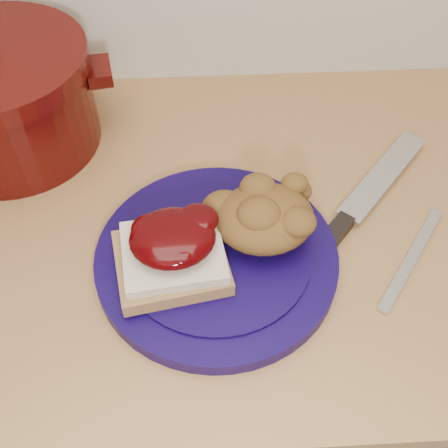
{
  "coord_description": "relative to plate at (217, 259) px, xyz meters",
  "views": [
    {
      "loc": [
        0.01,
        1.03,
        1.46
      ],
      "look_at": [
        0.04,
        1.44,
        0.95
      ],
      "focal_mm": 45.0,
      "sensor_mm": 36.0,
      "label": 1
    }
  ],
  "objects": [
    {
      "name": "sandwich",
      "position": [
        -0.05,
        -0.02,
        0.04
      ],
      "size": [
        0.14,
        0.13,
        0.06
      ],
      "rotation": [
        0.0,
        0.0,
        0.07
      ],
      "color": "olive",
      "rests_on": "plate"
    },
    {
      "name": "dutch_oven",
      "position": [
        -0.28,
        0.24,
        0.06
      ],
      "size": [
        0.31,
        0.29,
        0.16
      ],
      "rotation": [
        0.0,
        0.0,
        0.18
      ],
      "color": "#3C0806",
      "rests_on": "wood_countertop"
    },
    {
      "name": "butter_knife",
      "position": [
        0.24,
        -0.01,
        -0.01
      ],
      "size": [
        0.12,
        0.15,
        0.0
      ],
      "primitive_type": "cube",
      "rotation": [
        0.0,
        0.0,
        0.93
      ],
      "color": "silver",
      "rests_on": "wood_countertop"
    },
    {
      "name": "plate",
      "position": [
        0.0,
        0.0,
        0.0
      ],
      "size": [
        0.31,
        0.31,
        0.02
      ],
      "primitive_type": "cylinder",
      "rotation": [
        0.0,
        0.0,
        0.07
      ],
      "color": "#0E0439",
      "rests_on": "wood_countertop"
    },
    {
      "name": "chef_knife",
      "position": [
        0.16,
        0.04,
        -0.0
      ],
      "size": [
        0.23,
        0.25,
        0.02
      ],
      "rotation": [
        0.0,
        0.0,
        0.86
      ],
      "color": "black",
      "rests_on": "wood_countertop"
    },
    {
      "name": "stuffing_mound",
      "position": [
        0.06,
        0.02,
        0.04
      ],
      "size": [
        0.13,
        0.11,
        0.06
      ],
      "primitive_type": "ellipsoid",
      "rotation": [
        0.0,
        0.0,
        0.07
      ],
      "color": "brown",
      "rests_on": "plate"
    },
    {
      "name": "base_cabinet",
      "position": [
        -0.03,
        0.08,
        -0.48
      ],
      "size": [
        4.0,
        0.6,
        0.86
      ],
      "primitive_type": "cube",
      "color": "beige",
      "rests_on": "floor"
    }
  ]
}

